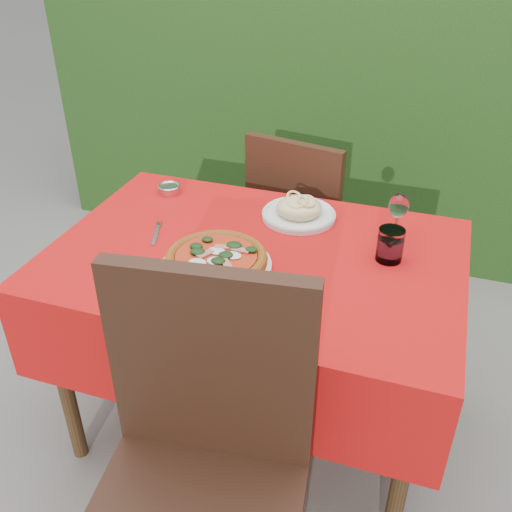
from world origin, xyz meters
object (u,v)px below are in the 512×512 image
(pizza_plate, at_px, (216,260))
(steel_ramekin, at_px, (170,189))
(fork, at_px, (156,235))
(pasta_plate, at_px, (299,211))
(wine_glass, at_px, (399,207))
(water_glass, at_px, (390,246))
(chair_near, at_px, (201,464))
(chair_far, at_px, (302,221))

(pizza_plate, bearing_deg, steel_ramekin, 130.62)
(fork, bearing_deg, steel_ramekin, 87.92)
(pasta_plate, height_order, wine_glass, wine_glass)
(fork, bearing_deg, pasta_plate, 13.67)
(pasta_plate, relative_size, water_glass, 2.44)
(chair_near, xyz_separation_m, water_glass, (0.30, 0.76, 0.20))
(chair_near, bearing_deg, fork, 116.20)
(pizza_plate, distance_m, pasta_plate, 0.41)
(wine_glass, bearing_deg, chair_near, -108.31)
(water_glass, xyz_separation_m, wine_glass, (0.00, 0.14, 0.06))
(wine_glass, bearing_deg, fork, -161.95)
(chair_near, height_order, water_glass, chair_near)
(wine_glass, height_order, fork, wine_glass)
(wine_glass, bearing_deg, pasta_plate, 174.39)
(chair_near, bearing_deg, pasta_plate, 84.55)
(water_glass, distance_m, wine_glass, 0.15)
(chair_near, xyz_separation_m, fork, (-0.44, 0.66, 0.15))
(water_glass, height_order, wine_glass, wine_glass)
(chair_far, height_order, wine_glass, wine_glass)
(pasta_plate, distance_m, steel_ramekin, 0.50)
(chair_near, distance_m, fork, 0.80)
(chair_far, xyz_separation_m, fork, (-0.32, -0.66, 0.23))
(steel_ramekin, bearing_deg, wine_glass, -4.44)
(pasta_plate, bearing_deg, wine_glass, -5.61)
(chair_far, distance_m, water_glass, 0.75)
(water_glass, distance_m, steel_ramekin, 0.86)
(chair_far, relative_size, wine_glass, 5.81)
(chair_near, height_order, wine_glass, chair_near)
(chair_near, relative_size, steel_ramekin, 13.91)
(chair_near, relative_size, pizza_plate, 3.07)
(chair_far, xyz_separation_m, steel_ramekin, (-0.42, -0.36, 0.25))
(pasta_plate, distance_m, wine_glass, 0.34)
(pizza_plate, height_order, fork, pizza_plate)
(water_glass, height_order, fork, water_glass)
(pasta_plate, bearing_deg, water_glass, -27.72)
(chair_near, relative_size, wine_glass, 6.74)
(wine_glass, distance_m, steel_ramekin, 0.84)
(chair_near, relative_size, chair_far, 1.16)
(chair_far, bearing_deg, wine_glass, 145.57)
(wine_glass, bearing_deg, chair_far, 134.22)
(chair_far, distance_m, pizza_plate, 0.82)
(wine_glass, relative_size, fork, 0.91)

